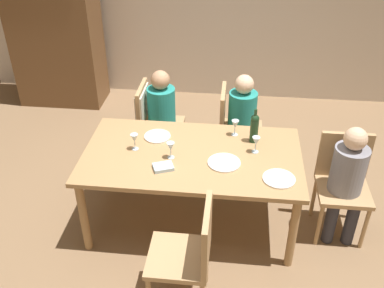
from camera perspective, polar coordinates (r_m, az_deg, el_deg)
The scene contains 19 objects.
ground_plane at distance 4.23m, azimuth 0.00°, elevation -9.69°, with size 10.00×10.00×0.00m, color #846647.
armoire_cabinet at distance 6.12m, azimuth -17.41°, elevation 14.78°, with size 1.18×0.62×2.18m.
dining_table at distance 3.80m, azimuth 0.00°, elevation -2.24°, with size 1.86×1.04×0.75m.
chair_far_left at distance 4.67m, azimuth -5.43°, elevation 3.78°, with size 0.46×0.44×0.92m.
chair_right_end at distance 4.06m, azimuth 18.91°, elevation -4.16°, with size 0.44×0.44×0.92m.
chair_far_right at distance 4.62m, azimuth 5.31°, elevation 2.54°, with size 0.44×0.44×0.92m.
chair_near at distance 3.21m, azimuth -0.21°, elevation -13.65°, with size 0.44×0.44×0.92m.
person_woman_host at distance 4.62m, azimuth -3.63°, elevation 4.16°, with size 0.33×0.29×1.10m.
person_man_bearded at distance 3.91m, azimuth 19.44°, elevation -3.99°, with size 0.28×0.33×1.09m.
person_man_guest at distance 4.57m, azimuth 6.79°, elevation 3.56°, with size 0.33×0.29×1.09m.
wine_bottle_tall_green at distance 3.89m, azimuth 8.06°, elevation 2.15°, with size 0.07×0.07×0.32m.
wine_glass_near_left at distance 3.76m, azimuth 8.27°, elevation 0.32°, with size 0.07×0.07×0.15m.
wine_glass_centre at distance 3.66m, azimuth -2.77°, elevation -0.40°, with size 0.07×0.07×0.15m.
wine_glass_near_right at distance 3.98m, azimuth 5.59°, elevation 2.49°, with size 0.07×0.07×0.15m.
wine_glass_far at distance 3.79m, azimuth -7.45°, elevation 0.69°, with size 0.07×0.07×0.15m.
dinner_plate_host at distance 3.53m, azimuth 11.16°, elevation -4.42°, with size 0.26×0.26×0.01m, color white.
dinner_plate_guest_left at distance 3.65m, azimuth 4.16°, elevation -2.42°, with size 0.27×0.27×0.01m, color white.
dinner_plate_guest_right at distance 3.99m, azimuth -4.49°, elevation 1.00°, with size 0.24×0.24×0.01m, color white.
folded_napkin at distance 3.59m, azimuth -3.75°, elevation -2.97°, with size 0.16×0.12×0.03m, color #ADC6D6.
Camera 1 is at (0.34, -3.09, 2.87)m, focal length 41.30 mm.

